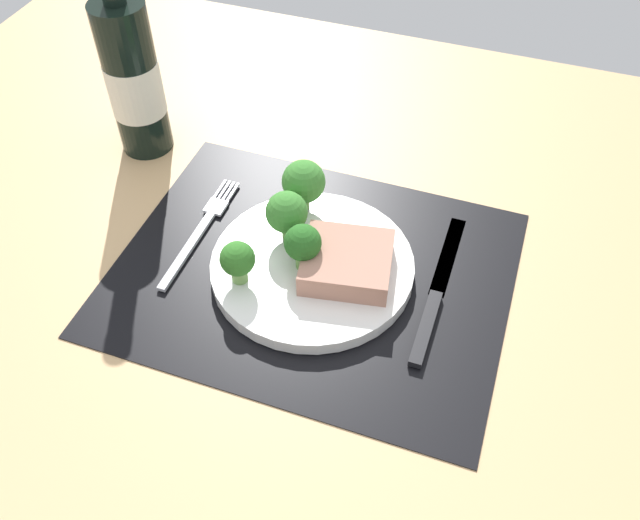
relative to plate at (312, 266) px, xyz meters
The scene contains 11 objects.
ground_plane 2.60cm from the plate, ahead, with size 140.00×110.00×3.00cm, color tan.
placemat 0.95cm from the plate, ahead, with size 44.49×35.30×0.30cm, color black.
plate is the anchor object (origin of this frame).
steak 4.66cm from the plate, ahead, with size 9.68×9.06×2.83cm, color tan.
broccoli_near_steak 6.76cm from the plate, 145.61° to the left, with size 4.85×4.85×6.34cm.
broccoli_front_edge 9.26cm from the plate, 142.25° to the right, with size 3.86×3.86×5.30cm.
broccoli_center 10.20cm from the plate, 116.18° to the left, with size 5.19×5.19×6.76cm.
broccoli_near_fork 4.54cm from the plate, 127.16° to the right, with size 4.14×4.14×5.86cm.
fork 15.00cm from the plate, behind, with size 2.40×19.20×0.50cm.
knife 14.20cm from the plate, ahead, with size 1.80×23.00×0.80cm.
wine_bottle 34.28cm from the plate, 153.58° to the left, with size 7.01×7.01×30.44cm.
Camera 1 is at (17.59, -47.42, 57.99)cm, focal length 37.54 mm.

